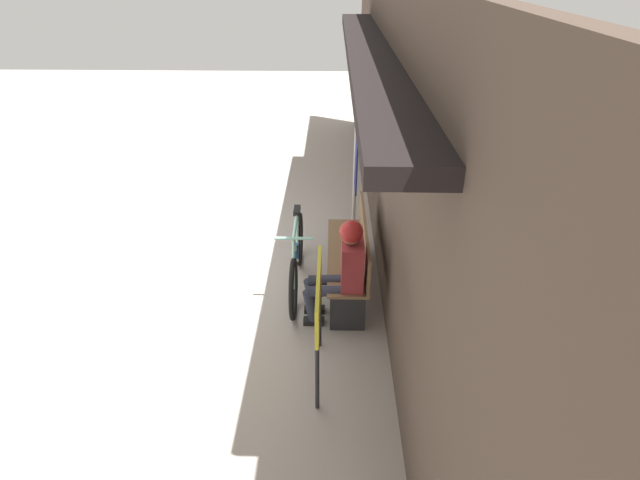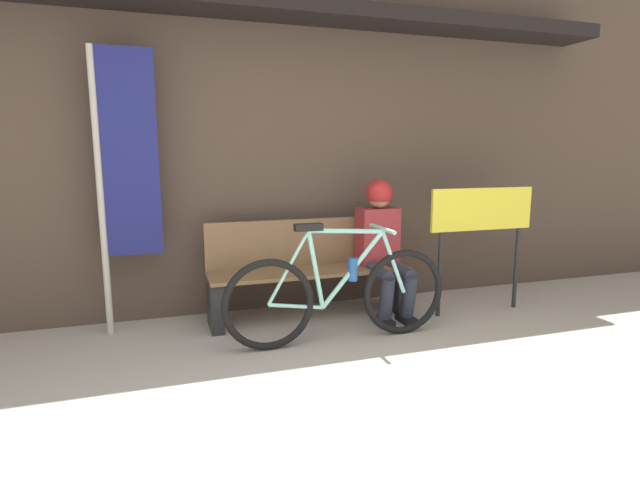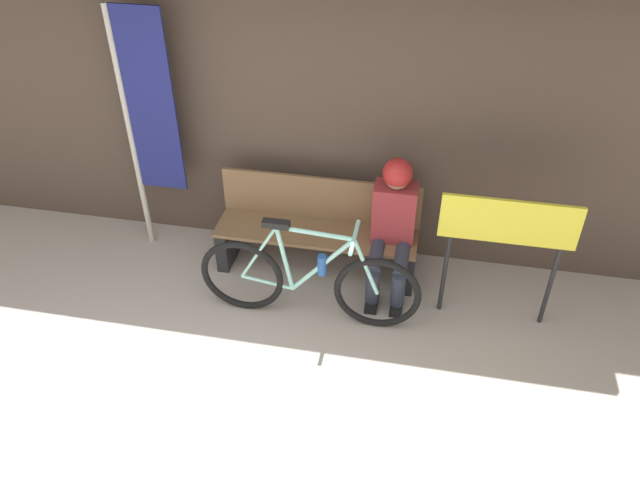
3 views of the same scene
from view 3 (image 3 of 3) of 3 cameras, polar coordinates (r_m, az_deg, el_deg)
name	(u,v)px [view 3 (image 3 of 3)]	position (r m, az deg, el deg)	size (l,w,h in m)	color
ground_plane	(170,478)	(4.20, -13.57, -20.38)	(24.00, 24.00, 0.00)	#ADA399
storefront_wall	(264,62)	(5.03, -5.18, 15.90)	(12.00, 0.56, 3.20)	#4C3D33
park_bench_near	(317,231)	(5.22, -0.24, 0.82)	(1.67, 0.42, 0.82)	brown
bicycle	(309,281)	(4.75, -1.06, -3.81)	(1.72, 0.40, 0.89)	black
person_seated	(393,220)	(4.90, 6.70, 1.85)	(0.34, 0.61, 1.16)	#2D3342
banner_pole	(145,114)	(5.25, -15.75, 11.04)	(0.45, 0.05, 2.14)	#B7B2A8
signboard	(507,231)	(4.67, 16.74, 0.77)	(0.98, 0.04, 1.09)	#232326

